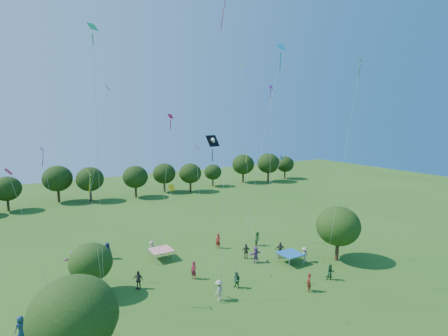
% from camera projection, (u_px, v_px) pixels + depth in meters
% --- Properties ---
extents(near_tree_west, '(4.97, 4.97, 6.33)m').
position_uv_depth(near_tree_west, '(74.00, 316.00, 19.64)').
color(near_tree_west, '#422B19').
rests_on(near_tree_west, ground).
extents(near_tree_north, '(3.62, 3.62, 4.61)m').
position_uv_depth(near_tree_north, '(91.00, 262.00, 29.63)').
color(near_tree_north, '#422B19').
rests_on(near_tree_north, ground).
extents(near_tree_east, '(4.60, 4.60, 5.86)m').
position_uv_depth(near_tree_east, '(338.00, 226.00, 36.83)').
color(near_tree_east, '#422B19').
rests_on(near_tree_east, ground).
extents(treeline, '(88.01, 8.77, 6.77)m').
position_uv_depth(treeline, '(101.00, 178.00, 64.27)').
color(treeline, '#422B19').
rests_on(treeline, ground).
extents(tent_red_stripe, '(2.20, 2.20, 1.10)m').
position_uv_depth(tent_red_stripe, '(161.00, 250.00, 37.48)').
color(tent_red_stripe, red).
rests_on(tent_red_stripe, ground).
extents(tent_blue, '(2.20, 2.20, 1.10)m').
position_uv_depth(tent_blue, '(290.00, 254.00, 36.47)').
color(tent_blue, '#18589D').
rests_on(tent_blue, ground).
extents(crowd_person_0, '(0.85, 1.00, 1.79)m').
position_uv_depth(crowd_person_0, '(87.00, 312.00, 25.76)').
color(crowd_person_0, '#1A294E').
rests_on(crowd_person_0, ground).
extents(crowd_person_1, '(0.62, 0.75, 1.71)m').
position_uv_depth(crowd_person_1, '(194.00, 270.00, 32.92)').
color(crowd_person_1, maroon).
rests_on(crowd_person_1, ground).
extents(crowd_person_2, '(0.65, 0.85, 1.53)m').
position_uv_depth(crowd_person_2, '(237.00, 280.00, 31.12)').
color(crowd_person_2, '#245430').
rests_on(crowd_person_2, ground).
extents(crowd_person_3, '(0.97, 1.00, 1.48)m').
position_uv_depth(crowd_person_3, '(152.00, 247.00, 39.02)').
color(crowd_person_3, '#B0A08C').
rests_on(crowd_person_3, ground).
extents(crowd_person_4, '(1.17, 0.94, 1.81)m').
position_uv_depth(crowd_person_4, '(280.00, 250.00, 37.84)').
color(crowd_person_4, '#483E39').
rests_on(crowd_person_4, ground).
extents(crowd_person_5, '(1.63, 0.60, 1.73)m').
position_uv_depth(crowd_person_5, '(256.00, 254.00, 36.70)').
color(crowd_person_5, '#8C5592').
rests_on(crowd_person_5, ground).
extents(crowd_person_6, '(0.94, 0.78, 1.67)m').
position_uv_depth(crowd_person_6, '(21.00, 328.00, 24.00)').
color(crowd_person_6, '#1A334D').
rests_on(crowd_person_6, ground).
extents(crowd_person_7, '(0.70, 0.78, 1.76)m').
position_uv_depth(crowd_person_7, '(218.00, 241.00, 40.67)').
color(crowd_person_7, maroon).
rests_on(crowd_person_7, ground).
extents(crowd_person_8, '(0.86, 0.76, 1.54)m').
position_uv_depth(crowd_person_8, '(331.00, 272.00, 32.68)').
color(crowd_person_8, '#204C26').
rests_on(crowd_person_8, ground).
extents(crowd_person_9, '(1.26, 1.05, 1.77)m').
position_uv_depth(crowd_person_9, '(219.00, 290.00, 29.07)').
color(crowd_person_9, '#A39B83').
rests_on(crowd_person_9, ground).
extents(crowd_person_10, '(1.02, 1.01, 1.69)m').
position_uv_depth(crowd_person_10, '(138.00, 280.00, 31.03)').
color(crowd_person_10, '#3F3A32').
rests_on(crowd_person_10, ground).
extents(crowd_person_11, '(1.76, 0.96, 1.79)m').
position_uv_depth(crowd_person_11, '(73.00, 260.00, 35.22)').
color(crowd_person_11, '#AE6591').
rests_on(crowd_person_11, ground).
extents(crowd_person_12, '(1.01, 0.81, 1.80)m').
position_uv_depth(crowd_person_12, '(107.00, 251.00, 37.63)').
color(crowd_person_12, '#1A1D4D').
rests_on(crowd_person_12, ground).
extents(crowd_person_13, '(0.66, 0.74, 1.67)m').
position_uv_depth(crowd_person_13, '(309.00, 282.00, 30.55)').
color(crowd_person_13, maroon).
rests_on(crowd_person_13, ground).
extents(crowd_person_14, '(0.96, 0.81, 1.71)m').
position_uv_depth(crowd_person_14, '(258.00, 239.00, 41.48)').
color(crowd_person_14, '#2C652B').
rests_on(crowd_person_14, ground).
extents(crowd_person_15, '(1.14, 0.63, 1.65)m').
position_uv_depth(crowd_person_15, '(304.00, 255.00, 36.77)').
color(crowd_person_15, '#B0A98D').
rests_on(crowd_person_15, ground).
extents(crowd_person_16, '(1.06, 0.87, 1.66)m').
position_uv_depth(crowd_person_16, '(246.00, 251.00, 37.66)').
color(crowd_person_16, '#3D3931').
rests_on(crowd_person_16, ground).
extents(crowd_person_17, '(1.50, 0.70, 1.55)m').
position_uv_depth(crowd_person_17, '(85.00, 275.00, 32.13)').
color(crowd_person_17, '#844F88').
rests_on(crowd_person_17, ground).
extents(pirate_kite, '(3.40, 6.42, 12.23)m').
position_uv_depth(pirate_kite, '(214.00, 143.00, 31.99)').
color(pirate_kite, black).
extents(red_high_kite, '(1.81, 2.76, 24.74)m').
position_uv_depth(red_high_kite, '(224.00, 49.00, 28.32)').
color(red_high_kite, red).
extents(small_kite_0, '(0.78, 3.02, 14.15)m').
position_uv_depth(small_kite_0, '(168.00, 151.00, 31.41)').
color(small_kite_0, red).
extents(small_kite_1, '(1.04, 2.74, 7.87)m').
position_uv_depth(small_kite_1, '(169.00, 198.00, 31.77)').
color(small_kite_1, '#FFB70D').
extents(small_kite_2, '(0.51, 1.62, 9.88)m').
position_uv_depth(small_kite_2, '(91.00, 193.00, 26.92)').
color(small_kite_2, yellow).
extents(small_kite_3, '(1.13, 2.28, 18.95)m').
position_uv_depth(small_kite_3, '(352.00, 111.00, 30.82)').
color(small_kite_3, '#2B7715').
extents(small_kite_4, '(3.20, 3.24, 16.80)m').
position_uv_depth(small_kite_4, '(101.00, 128.00, 32.55)').
color(small_kite_4, blue).
extents(small_kite_5, '(0.46, 0.32, 17.06)m').
position_uv_depth(small_kite_5, '(270.00, 133.00, 36.10)').
color(small_kite_5, purple).
extents(small_kite_6, '(1.16, 2.52, 19.93)m').
position_uv_depth(small_kite_6, '(238.00, 99.00, 39.59)').
color(small_kite_6, silver).
extents(small_kite_7, '(2.60, 2.84, 19.20)m').
position_uv_depth(small_kite_7, '(271.00, 98.00, 26.16)').
color(small_kite_7, '#0B7FAC').
extents(small_kite_8, '(2.35, 2.51, 10.71)m').
position_uv_depth(small_kite_8, '(20.00, 204.00, 22.62)').
color(small_kite_8, red).
extents(small_kite_9, '(2.30, 3.44, 11.96)m').
position_uv_depth(small_kite_9, '(199.00, 188.00, 26.01)').
color(small_kite_9, '#FF420D').
extents(small_kite_10, '(1.42, 1.04, 10.18)m').
position_uv_depth(small_kite_10, '(247.00, 163.00, 41.52)').
color(small_kite_10, '#E9FE16').
extents(small_kite_11, '(0.83, 3.64, 19.61)m').
position_uv_depth(small_kite_11, '(96.00, 99.00, 22.66)').
color(small_kite_11, '#1DA053').
extents(small_kite_12, '(6.22, 1.50, 8.79)m').
position_uv_depth(small_kite_12, '(277.00, 168.00, 46.08)').
color(small_kite_12, blue).
extents(small_kite_13, '(1.21, 1.10, 11.25)m').
position_uv_depth(small_kite_13, '(46.00, 173.00, 31.24)').
color(small_kite_13, '#951875').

